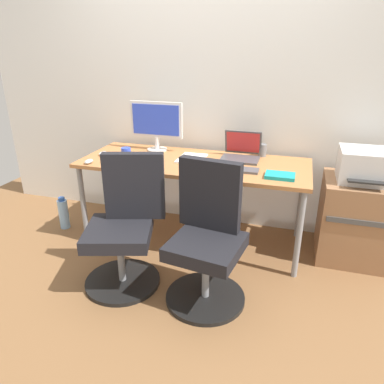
# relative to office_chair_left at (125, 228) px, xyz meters

# --- Properties ---
(ground_plane) EXTENTS (5.28, 5.28, 0.00)m
(ground_plane) POSITION_rel_office_chair_left_xyz_m (0.29, 0.71, -0.42)
(ground_plane) COLOR brown
(back_wall) EXTENTS (4.40, 0.04, 2.60)m
(back_wall) POSITION_rel_office_chair_left_xyz_m (0.29, 1.16, 0.88)
(back_wall) COLOR white
(back_wall) RESTS_ON ground
(desk) EXTENTS (1.87, 0.73, 0.73)m
(desk) POSITION_rel_office_chair_left_xyz_m (0.29, 0.71, 0.25)
(desk) COLOR #B77542
(desk) RESTS_ON ground
(office_chair_left) EXTENTS (0.55, 0.55, 0.94)m
(office_chair_left) POSITION_rel_office_chair_left_xyz_m (0.00, 0.00, 0.00)
(office_chair_left) COLOR black
(office_chair_left) RESTS_ON ground
(office_chair_right) EXTENTS (0.54, 0.54, 0.94)m
(office_chair_right) POSITION_rel_office_chair_left_xyz_m (0.60, 0.00, 0.00)
(office_chair_right) COLOR black
(office_chair_right) RESTS_ON ground
(side_cabinet) EXTENTS (0.53, 0.53, 0.66)m
(side_cabinet) POSITION_rel_office_chair_left_xyz_m (1.60, 0.82, -0.09)
(side_cabinet) COLOR #996B47
(side_cabinet) RESTS_ON ground
(printer) EXTENTS (0.38, 0.40, 0.24)m
(printer) POSITION_rel_office_chair_left_xyz_m (1.60, 0.82, 0.36)
(printer) COLOR silver
(printer) RESTS_ON side_cabinet
(water_bottle_on_floor) EXTENTS (0.09, 0.09, 0.31)m
(water_bottle_on_floor) POSITION_rel_office_chair_left_xyz_m (-0.94, 0.56, -0.28)
(water_bottle_on_floor) COLOR #8CBFF2
(water_bottle_on_floor) RESTS_ON ground
(desktop_monitor) EXTENTS (0.48, 0.18, 0.43)m
(desktop_monitor) POSITION_rel_office_chair_left_xyz_m (-0.12, 0.93, 0.55)
(desktop_monitor) COLOR silver
(desktop_monitor) RESTS_ON desk
(open_laptop) EXTENTS (0.31, 0.28, 0.22)m
(open_laptop) POSITION_rel_office_chair_left_xyz_m (0.65, 0.90, 0.36)
(open_laptop) COLOR #4C4C51
(open_laptop) RESTS_ON desk
(keyboard_by_monitor) EXTENTS (0.34, 0.12, 0.02)m
(keyboard_by_monitor) POSITION_rel_office_chair_left_xyz_m (-0.08, 0.43, 0.31)
(keyboard_by_monitor) COLOR #515156
(keyboard_by_monitor) RESTS_ON desk
(keyboard_by_laptop) EXTENTS (0.34, 0.12, 0.02)m
(keyboard_by_laptop) POSITION_rel_office_chair_left_xyz_m (0.67, 0.58, 0.31)
(keyboard_by_laptop) COLOR #515156
(keyboard_by_laptop) RESTS_ON desk
(mouse_by_monitor) EXTENTS (0.06, 0.10, 0.03)m
(mouse_by_monitor) POSITION_rel_office_chair_left_xyz_m (-0.51, 0.65, 0.32)
(mouse_by_monitor) COLOR silver
(mouse_by_monitor) RESTS_ON desk
(mouse_by_laptop) EXTENTS (0.06, 0.10, 0.03)m
(mouse_by_laptop) POSITION_rel_office_chair_left_xyz_m (-0.50, 0.41, 0.32)
(mouse_by_laptop) COLOR #B7B7B7
(mouse_by_laptop) RESTS_ON desk
(coffee_mug) EXTENTS (0.08, 0.08, 0.09)m
(coffee_mug) POSITION_rel_office_chair_left_xyz_m (-0.27, 0.62, 0.35)
(coffee_mug) COLOR blue
(coffee_mug) RESTS_ON desk
(pen_cup) EXTENTS (0.07, 0.07, 0.10)m
(pen_cup) POSITION_rel_office_chair_left_xyz_m (0.81, 1.02, 0.36)
(pen_cup) COLOR slate
(pen_cup) RESTS_ON desk
(phone_near_laptop) EXTENTS (0.07, 0.14, 0.01)m
(phone_near_laptop) POSITION_rel_office_chair_left_xyz_m (0.32, 0.49, 0.31)
(phone_near_laptop) COLOR black
(phone_near_laptop) RESTS_ON desk
(notebook) EXTENTS (0.21, 0.15, 0.03)m
(notebook) POSITION_rel_office_chair_left_xyz_m (1.00, 0.52, 0.32)
(notebook) COLOR teal
(notebook) RESTS_ON desk
(paper_pile) EXTENTS (0.21, 0.30, 0.01)m
(paper_pile) POSITION_rel_office_chair_left_xyz_m (0.26, 0.76, 0.31)
(paper_pile) COLOR white
(paper_pile) RESTS_ON desk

